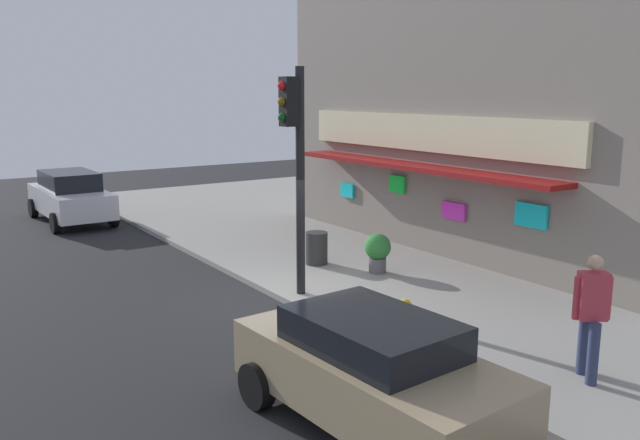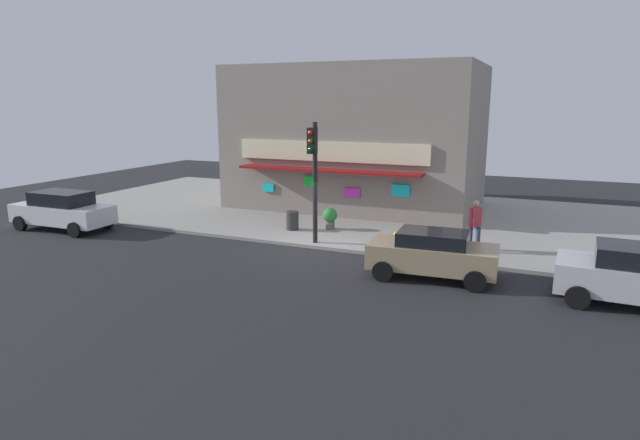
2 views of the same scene
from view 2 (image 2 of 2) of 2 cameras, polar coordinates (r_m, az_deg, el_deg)
ground_plane at (r=20.38m, az=-1.03°, el=-3.04°), size 48.02×48.02×0.00m
sidewalk at (r=26.56m, az=5.09°, el=0.72°), size 32.01×13.66×0.13m
corner_building at (r=28.15m, az=3.94°, el=8.79°), size 12.21×8.04×7.06m
traffic_light at (r=20.09m, az=-0.66°, el=5.70°), size 0.32×0.58×4.58m
fire_hydrant at (r=19.60m, az=8.10°, el=-2.32°), size 0.52×0.28×0.75m
trash_can at (r=22.76m, az=-2.95°, el=-0.06°), size 0.53×0.53×0.78m
pedestrian at (r=20.17m, az=16.10°, el=-0.34°), size 0.52×0.50×1.85m
potted_plant_by_doorway at (r=22.82m, az=1.06°, el=0.33°), size 0.61×0.61×0.91m
parked_car_tan at (r=17.18m, az=11.84°, el=-3.51°), size 4.02×2.11×1.51m
parked_car_white at (r=25.73m, az=-25.64°, el=0.94°), size 4.51×2.02×1.67m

